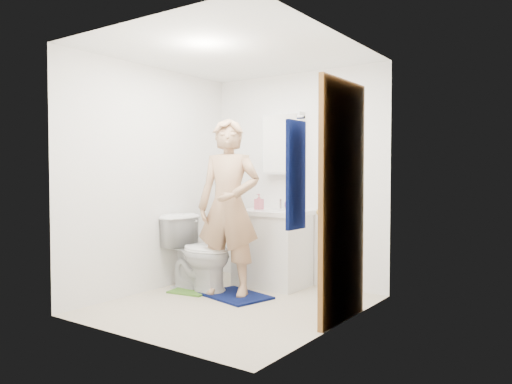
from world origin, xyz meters
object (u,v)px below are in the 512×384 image
at_px(toilet, 199,253).
at_px(soap_dispenser, 259,202).
at_px(toothbrush_cup, 290,206).
at_px(vanity_cabinet, 272,250).
at_px(medicine_cabinet, 283,144).
at_px(towel, 296,175).
at_px(man, 229,207).

xyz_separation_m(toilet, soap_dispenser, (0.35, 0.62, 0.53)).
bearing_deg(toilet, soap_dispenser, -25.03).
bearing_deg(toothbrush_cup, soap_dispenser, -160.96).
bearing_deg(vanity_cabinet, toilet, -129.24).
height_order(medicine_cabinet, towel, medicine_cabinet).
xyz_separation_m(vanity_cabinet, medicine_cabinet, (0.00, 0.22, 1.20)).
distance_m(medicine_cabinet, soap_dispenser, 0.72).
height_order(towel, soap_dispenser, towel).
height_order(soap_dispenser, toothbrush_cup, soap_dispenser).
relative_size(medicine_cabinet, towel, 0.87).
bearing_deg(toothbrush_cup, towel, -57.52).
bearing_deg(man, soap_dispenser, 76.60).
relative_size(vanity_cabinet, toilet, 0.98).
bearing_deg(soap_dispenser, vanity_cabinet, 6.16).
height_order(toilet, man, man).
bearing_deg(man, vanity_cabinet, 61.75).
xyz_separation_m(vanity_cabinet, towel, (1.18, -1.48, 0.85)).
relative_size(medicine_cabinet, soap_dispenser, 3.92).
height_order(toilet, toothbrush_cup, toothbrush_cup).
bearing_deg(vanity_cabinet, soap_dispenser, -173.84).
bearing_deg(man, toilet, 159.11).
bearing_deg(towel, medicine_cabinet, 124.61).
bearing_deg(towel, toothbrush_cup, 122.48).
relative_size(towel, man, 0.45).
distance_m(vanity_cabinet, soap_dispenser, 0.57).
xyz_separation_m(towel, soap_dispenser, (-1.35, 1.47, -0.31)).
bearing_deg(soap_dispenser, medicine_cabinet, 55.34).
height_order(towel, toilet, towel).
distance_m(vanity_cabinet, toilet, 0.82).
xyz_separation_m(medicine_cabinet, toothbrush_cup, (0.17, -0.13, -0.70)).
height_order(vanity_cabinet, toothbrush_cup, toothbrush_cup).
distance_m(medicine_cabinet, towel, 2.11).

